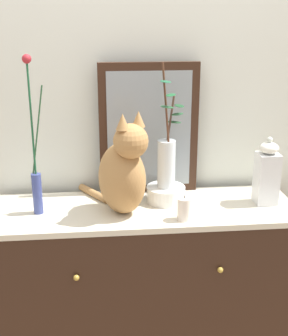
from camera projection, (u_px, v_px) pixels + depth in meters
wall_back at (138, 101)px, 2.16m from camera, size 4.40×0.08×2.60m
sideboard at (144, 295)px, 2.16m from camera, size 1.32×0.44×0.89m
mirror_leaning at (149, 129)px, 2.10m from camera, size 0.45×0.03×0.60m
cat_sitting at (123, 171)px, 1.90m from camera, size 0.33×0.42×0.44m
vase_slim_green at (36, 171)px, 1.90m from camera, size 0.07×0.04×0.65m
bowl_porcelain at (166, 194)px, 2.07m from camera, size 0.17×0.17×0.07m
vase_glass_clear at (167, 159)px, 2.02m from camera, size 0.13×0.15×0.54m
jar_lidded_porcelain at (267, 174)px, 2.02m from camera, size 0.09×0.09×0.30m
candle_pillar at (184, 209)px, 1.88m from camera, size 0.06×0.06×0.11m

